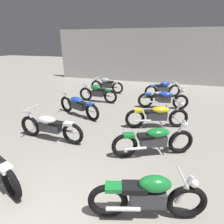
{
  "coord_description": "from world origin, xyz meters",
  "views": [
    {
      "loc": [
        1.7,
        -1.32,
        2.82
      ],
      "look_at": [
        0.0,
        4.2,
        0.55
      ],
      "focal_mm": 29.23,
      "sensor_mm": 36.0,
      "label": 1
    }
  ],
  "objects_px": {
    "motorcycle_right_row_1": "(154,140)",
    "motorcycle_right_row_2": "(157,115)",
    "motorcycle_left_row_3": "(98,93)",
    "motorcycle_left_row_2": "(78,105)",
    "motorcycle_left_row_4": "(107,85)",
    "motorcycle_right_row_4": "(163,89)",
    "motorcycle_right_row_0": "(148,196)",
    "motorcycle_right_row_3": "(163,99)",
    "motorcycle_left_row_1": "(50,126)"
  },
  "relations": [
    {
      "from": "motorcycle_right_row_0",
      "to": "motorcycle_right_row_4",
      "type": "xyz_separation_m",
      "value": [
        -0.08,
        7.38,
        0.0
      ]
    },
    {
      "from": "motorcycle_right_row_1",
      "to": "motorcycle_right_row_4",
      "type": "distance_m",
      "value": 5.5
    },
    {
      "from": "motorcycle_left_row_4",
      "to": "motorcycle_right_row_2",
      "type": "distance_m",
      "value": 4.93
    },
    {
      "from": "motorcycle_left_row_2",
      "to": "motorcycle_right_row_4",
      "type": "height_order",
      "value": "motorcycle_left_row_2"
    },
    {
      "from": "motorcycle_right_row_0",
      "to": "motorcycle_right_row_3",
      "type": "height_order",
      "value": "motorcycle_right_row_3"
    },
    {
      "from": "motorcycle_left_row_3",
      "to": "motorcycle_right_row_4",
      "type": "relative_size",
      "value": 1.08
    },
    {
      "from": "motorcycle_right_row_3",
      "to": "motorcycle_right_row_4",
      "type": "distance_m",
      "value": 1.76
    },
    {
      "from": "motorcycle_left_row_4",
      "to": "motorcycle_right_row_4",
      "type": "xyz_separation_m",
      "value": [
        3.13,
        -0.03,
        0.0
      ]
    },
    {
      "from": "motorcycle_left_row_1",
      "to": "motorcycle_right_row_3",
      "type": "relative_size",
      "value": 1.0
    },
    {
      "from": "motorcycle_right_row_0",
      "to": "motorcycle_right_row_3",
      "type": "xyz_separation_m",
      "value": [
        0.01,
        5.62,
        -0.01
      ]
    },
    {
      "from": "motorcycle_right_row_4",
      "to": "motorcycle_left_row_3",
      "type": "bearing_deg",
      "value": -149.88
    },
    {
      "from": "motorcycle_left_row_4",
      "to": "motorcycle_right_row_3",
      "type": "bearing_deg",
      "value": -29.07
    },
    {
      "from": "motorcycle_right_row_0",
      "to": "motorcycle_right_row_1",
      "type": "bearing_deg",
      "value": 92.1
    },
    {
      "from": "motorcycle_right_row_3",
      "to": "motorcycle_left_row_2",
      "type": "bearing_deg",
      "value": -149.44
    },
    {
      "from": "motorcycle_left_row_4",
      "to": "motorcycle_right_row_2",
      "type": "bearing_deg",
      "value": -50.84
    },
    {
      "from": "motorcycle_left_row_3",
      "to": "motorcycle_right_row_1",
      "type": "xyz_separation_m",
      "value": [
        3.01,
        -3.76,
        -0.01
      ]
    },
    {
      "from": "motorcycle_left_row_2",
      "to": "motorcycle_right_row_0",
      "type": "bearing_deg",
      "value": -49.86
    },
    {
      "from": "motorcycle_left_row_4",
      "to": "motorcycle_right_row_1",
      "type": "height_order",
      "value": "motorcycle_right_row_1"
    },
    {
      "from": "motorcycle_left_row_4",
      "to": "motorcycle_right_row_2",
      "type": "xyz_separation_m",
      "value": [
        3.11,
        -3.82,
        -0.01
      ]
    },
    {
      "from": "motorcycle_left_row_1",
      "to": "motorcycle_left_row_3",
      "type": "xyz_separation_m",
      "value": [
        0.01,
        3.85,
        0.01
      ]
    },
    {
      "from": "motorcycle_left_row_4",
      "to": "motorcycle_right_row_1",
      "type": "bearing_deg",
      "value": -60.37
    },
    {
      "from": "motorcycle_left_row_2",
      "to": "motorcycle_left_row_4",
      "type": "distance_m",
      "value": 3.66
    },
    {
      "from": "motorcycle_left_row_3",
      "to": "motorcycle_right_row_3",
      "type": "distance_m",
      "value": 3.09
    },
    {
      "from": "motorcycle_left_row_2",
      "to": "motorcycle_right_row_2",
      "type": "relative_size",
      "value": 0.99
    },
    {
      "from": "motorcycle_left_row_3",
      "to": "motorcycle_left_row_4",
      "type": "height_order",
      "value": "same"
    },
    {
      "from": "motorcycle_left_row_2",
      "to": "motorcycle_right_row_1",
      "type": "bearing_deg",
      "value": -31.17
    },
    {
      "from": "motorcycle_right_row_2",
      "to": "motorcycle_right_row_4",
      "type": "bearing_deg",
      "value": 89.65
    },
    {
      "from": "motorcycle_right_row_2",
      "to": "motorcycle_right_row_3",
      "type": "xyz_separation_m",
      "value": [
        0.11,
        2.03,
        0.0
      ]
    },
    {
      "from": "motorcycle_right_row_1",
      "to": "motorcycle_right_row_2",
      "type": "xyz_separation_m",
      "value": [
        -0.04,
        1.71,
        0.0
      ]
    },
    {
      "from": "motorcycle_right_row_2",
      "to": "motorcycle_right_row_4",
      "type": "height_order",
      "value": "motorcycle_right_row_2"
    },
    {
      "from": "motorcycle_right_row_0",
      "to": "motorcycle_right_row_2",
      "type": "distance_m",
      "value": 3.59
    },
    {
      "from": "motorcycle_right_row_1",
      "to": "motorcycle_right_row_3",
      "type": "relative_size",
      "value": 0.93
    },
    {
      "from": "motorcycle_left_row_2",
      "to": "motorcycle_left_row_4",
      "type": "bearing_deg",
      "value": 90.83
    },
    {
      "from": "motorcycle_right_row_2",
      "to": "motorcycle_right_row_3",
      "type": "relative_size",
      "value": 0.96
    },
    {
      "from": "motorcycle_left_row_3",
      "to": "motorcycle_right_row_1",
      "type": "distance_m",
      "value": 4.82
    },
    {
      "from": "motorcycle_right_row_1",
      "to": "motorcycle_right_row_3",
      "type": "height_order",
      "value": "same"
    },
    {
      "from": "motorcycle_right_row_3",
      "to": "motorcycle_right_row_2",
      "type": "bearing_deg",
      "value": -93.1
    },
    {
      "from": "motorcycle_left_row_2",
      "to": "motorcycle_right_row_3",
      "type": "bearing_deg",
      "value": 30.56
    },
    {
      "from": "motorcycle_right_row_1",
      "to": "motorcycle_left_row_3",
      "type": "bearing_deg",
      "value": 128.68
    },
    {
      "from": "motorcycle_right_row_2",
      "to": "motorcycle_right_row_4",
      "type": "distance_m",
      "value": 3.79
    },
    {
      "from": "motorcycle_right_row_1",
      "to": "motorcycle_right_row_2",
      "type": "height_order",
      "value": "same"
    },
    {
      "from": "motorcycle_left_row_3",
      "to": "motorcycle_right_row_2",
      "type": "bearing_deg",
      "value": -34.55
    },
    {
      "from": "motorcycle_left_row_3",
      "to": "motorcycle_right_row_2",
      "type": "relative_size",
      "value": 0.94
    },
    {
      "from": "motorcycle_left_row_1",
      "to": "motorcycle_left_row_2",
      "type": "height_order",
      "value": "same"
    },
    {
      "from": "motorcycle_right_row_2",
      "to": "motorcycle_right_row_3",
      "type": "bearing_deg",
      "value": 86.9
    },
    {
      "from": "motorcycle_right_row_4",
      "to": "motorcycle_left_row_2",
      "type": "bearing_deg",
      "value": -130.32
    },
    {
      "from": "motorcycle_left_row_4",
      "to": "motorcycle_right_row_0",
      "type": "bearing_deg",
      "value": -66.55
    },
    {
      "from": "motorcycle_right_row_2",
      "to": "motorcycle_right_row_3",
      "type": "distance_m",
      "value": 2.03
    },
    {
      "from": "motorcycle_right_row_1",
      "to": "motorcycle_right_row_4",
      "type": "xyz_separation_m",
      "value": [
        -0.01,
        5.5,
        0.01
      ]
    },
    {
      "from": "motorcycle_left_row_1",
      "to": "motorcycle_right_row_3",
      "type": "height_order",
      "value": "same"
    }
  ]
}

